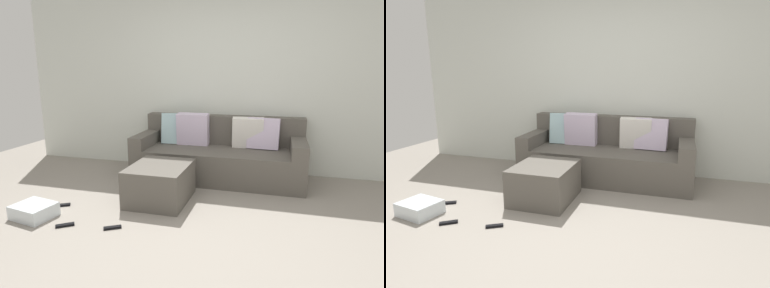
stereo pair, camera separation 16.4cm
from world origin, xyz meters
TOP-DOWN VIEW (x-y plane):
  - ground_plane at (0.00, 0.00)m, footprint 8.16×8.16m
  - wall_back at (0.00, 2.18)m, footprint 6.27×0.10m
  - couch_sectional at (-0.04, 1.75)m, footprint 2.21×0.89m
  - ottoman at (-0.52, 0.77)m, footprint 0.62×0.74m
  - storage_bin at (-1.58, 0.03)m, footprint 0.42×0.38m
  - remote_near_ottoman at (-0.71, 0.01)m, footprint 0.16×0.12m
  - remote_by_storage_bin at (-1.17, -0.06)m, footprint 0.16×0.13m
  - remote_under_side_table at (-1.49, 0.33)m, footprint 0.17×0.13m

SIDE VIEW (x-z plane):
  - ground_plane at x=0.00m, z-range 0.00..0.00m
  - remote_near_ottoman at x=-0.71m, z-range 0.00..0.02m
  - remote_by_storage_bin at x=-1.17m, z-range 0.00..0.02m
  - remote_under_side_table at x=-1.49m, z-range 0.00..0.02m
  - storage_bin at x=-1.58m, z-range 0.00..0.14m
  - ottoman at x=-0.52m, z-range 0.00..0.41m
  - couch_sectional at x=-0.04m, z-range -0.11..0.75m
  - wall_back at x=0.00m, z-range 0.00..2.60m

